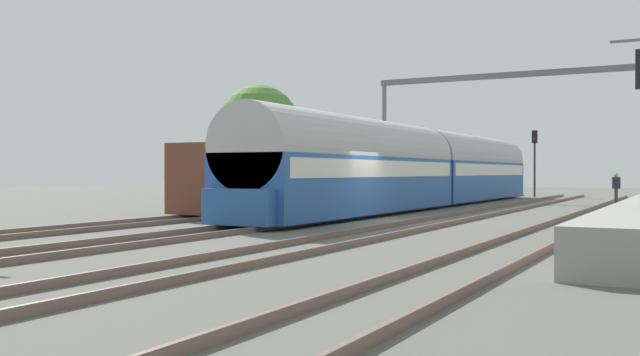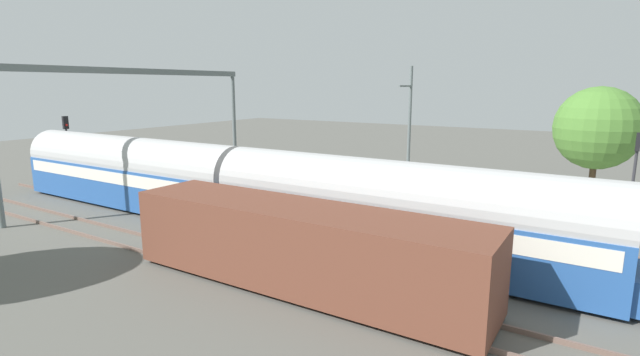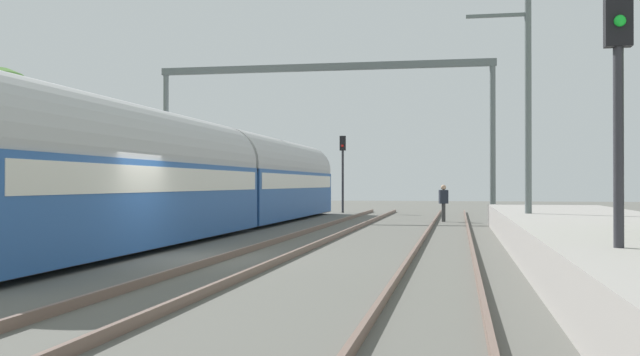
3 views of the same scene
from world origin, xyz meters
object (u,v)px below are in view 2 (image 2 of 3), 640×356
Objects in this scene: freight_car at (300,247)px; railway_signal_far at (67,140)px; passenger_train at (238,188)px; person_crossing at (231,167)px; railway_signal_near at (635,165)px; catenary_gantry at (140,100)px.

railway_signal_far is at bearing 75.72° from freight_car.
passenger_train is 11.52m from person_crossing.
passenger_train is at bearing 124.28° from railway_signal_near.
freight_car is 18.18m from railway_signal_near.
railway_signal_near is 0.97× the size of railway_signal_far.
freight_car is (-4.26, -6.56, -0.50)m from passenger_train.
railway_signal_far is (6.18, 24.28, 1.56)m from freight_car.
person_crossing is 8.00m from catenary_gantry.
freight_car is 18.07m from catenary_gantry.
passenger_train is 10.73m from catenary_gantry.
passenger_train is 2.53× the size of freight_car.
railway_signal_near reaches higher than person_crossing.
passenger_train reaches higher than person_crossing.
catenary_gantry is (0.21, -7.99, 2.91)m from railway_signal_far.
railway_signal_far is (1.92, 17.72, 1.06)m from passenger_train.
railway_signal_near is at bearing -74.93° from railway_signal_far.
passenger_train reaches higher than freight_car.
catenary_gantry is at bearing -88.47° from railway_signal_far.
freight_car is 0.76× the size of catenary_gantry.
passenger_train is 6.97× the size of railway_signal_far.
freight_car reaches higher than person_crossing.
person_crossing is at bearing -57.04° from railway_signal_far.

